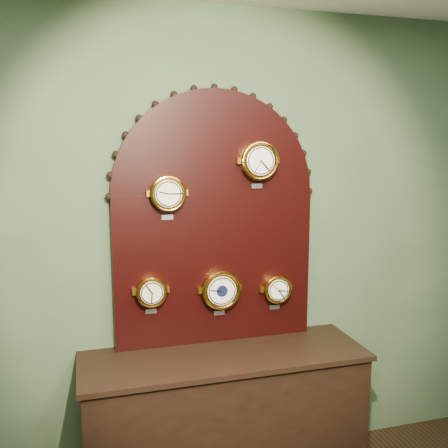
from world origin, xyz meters
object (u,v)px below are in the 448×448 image
object	(u,v)px
hygrometer	(151,292)
display_board	(215,211)
barometer	(221,290)
tide_clock	(277,289)
shop_counter	(225,423)
arabic_clock	(259,161)
roman_clock	(168,193)

from	to	relation	value
hygrometer	display_board	bearing A→B (deg)	9.45
barometer	tide_clock	world-z (taller)	barometer
display_board	shop_counter	bearing A→B (deg)	-90.00
arabic_clock	hygrometer	world-z (taller)	arabic_clock
shop_counter	roman_clock	bearing A→B (deg)	151.84
display_board	arabic_clock	bearing A→B (deg)	-14.94
hygrometer	barometer	bearing A→B (deg)	-0.23
roman_clock	hygrometer	world-z (taller)	roman_clock
shop_counter	hygrometer	size ratio (longest dim) A/B	6.94
roman_clock	shop_counter	bearing A→B (deg)	-28.16
roman_clock	tide_clock	xyz separation A→B (m)	(0.66, 0.00, -0.61)
arabic_clock	barometer	bearing A→B (deg)	-179.92
shop_counter	arabic_clock	size ratio (longest dim) A/B	5.77
shop_counter	display_board	distance (m)	1.25
hygrometer	tide_clock	world-z (taller)	hygrometer
roman_clock	barometer	distance (m)	0.66
arabic_clock	tide_clock	xyz separation A→B (m)	(0.12, 0.00, -0.78)
shop_counter	tide_clock	bearing A→B (deg)	22.45
arabic_clock	hygrometer	bearing A→B (deg)	179.88
tide_clock	display_board	bearing A→B (deg)	170.12
shop_counter	arabic_clock	distance (m)	1.55
display_board	arabic_clock	size ratio (longest dim) A/B	5.52
shop_counter	display_board	world-z (taller)	display_board
display_board	tide_clock	bearing A→B (deg)	-9.88
roman_clock	hygrometer	xyz separation A→B (m)	(-0.10, 0.00, -0.56)
shop_counter	roman_clock	distance (m)	1.38
hygrometer	barometer	distance (m)	0.41
shop_counter	tide_clock	distance (m)	0.84
display_board	barometer	size ratio (longest dim) A/B	5.35
arabic_clock	barometer	world-z (taller)	arabic_clock
shop_counter	tide_clock	xyz separation A→B (m)	(0.37, 0.15, 0.74)
display_board	arabic_clock	xyz separation A→B (m)	(0.25, -0.07, 0.29)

